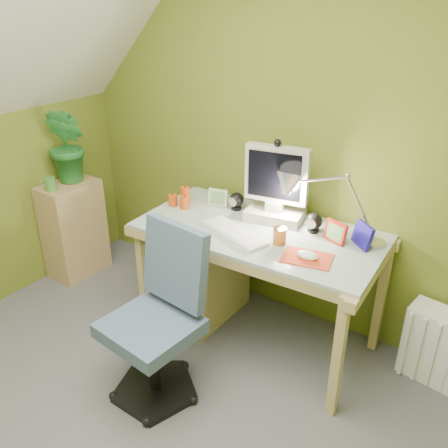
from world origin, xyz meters
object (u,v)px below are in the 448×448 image
Objects in this scene: monitor at (277,179)px; potted_plant at (68,146)px; task_chair at (150,327)px; radiator at (446,350)px; desk_lamp at (350,192)px; desk at (257,284)px; side_ledge at (74,229)px.

potted_plant is (-1.55, -0.29, 0.00)m from monitor.
radiator is (1.27, 1.01, -0.23)m from task_chair.
radiator is (0.63, 0.08, -0.83)m from desk_lamp.
task_chair is at bearing -107.48° from desk.
monitor is at bearing 167.22° from desk_lamp.
potted_plant reaches higher than side_ledge.
potted_plant is 2.77m from radiator.
desk_lamp is 1.28× the size of radiator.
side_ledge is 1.50m from task_chair.
monitor is (0.00, 0.18, 0.64)m from desk.
side_ledge is (-1.56, -0.16, -0.01)m from desk.
desk is at bearing 5.83° from side_ledge.
desk_lamp is (0.45, 0.18, 0.67)m from desk.
radiator is (1.08, 0.26, -0.16)m from desk.
desk is at bearing -160.10° from radiator.
potted_plant is at bearing 175.47° from desk_lamp.
side_ledge is 2.68m from radiator.
desk_lamp is 1.03× the size of potted_plant.
desk is 0.67m from monitor.
monitor is at bearing 83.19° from task_chair.
task_chair is at bearing -25.37° from potted_plant.
potted_plant reaches higher than radiator.
desk is 1.13m from radiator.
monitor is 0.90× the size of desk_lamp.
radiator is at bearing 9.66° from desk.
monitor reaches higher than side_ledge.
desk_lamp is at bearing 60.18° from task_chair.
task_chair is (-0.63, -0.93, -0.60)m from desk_lamp.
desk_lamp is 2.15m from side_ledge.
desk_lamp reaches higher than potted_plant.
desk_lamp reaches higher than radiator.
radiator is (2.64, 0.42, -0.15)m from side_ledge.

